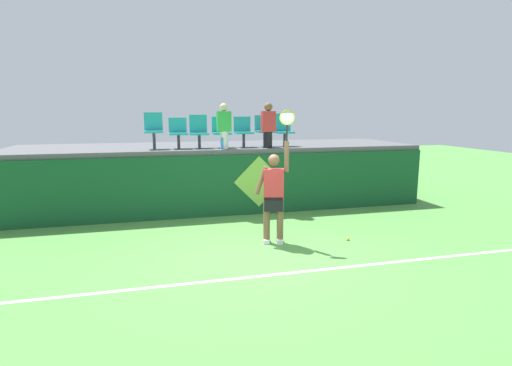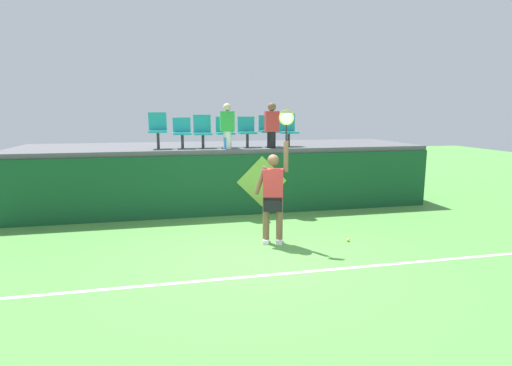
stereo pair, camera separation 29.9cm
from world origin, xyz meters
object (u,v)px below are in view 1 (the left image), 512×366
object	(u,v)px
tennis_player	(274,194)
stadium_chair_3	(221,131)
stadium_chair_0	(154,128)
tennis_ball	(348,239)
stadium_chair_1	(178,131)
stadium_chair_6	(284,129)
spectator_0	(224,125)
stadium_chair_2	(199,130)
stadium_chair_5	(264,129)
stadium_chair_4	(243,130)
spectator_1	(268,124)
water_bottle	(222,144)

from	to	relation	value
tennis_player	stadium_chair_3	distance (m)	3.19
tennis_player	stadium_chair_0	xyz separation A→B (m)	(-2.17, 2.96, 1.15)
tennis_ball	stadium_chair_3	bearing A→B (deg)	121.63
tennis_player	stadium_chair_1	size ratio (longest dim) A/B	3.36
stadium_chair_6	spectator_0	bearing A→B (deg)	-165.80
tennis_player	stadium_chair_0	distance (m)	3.85
stadium_chair_2	stadium_chair_5	bearing A→B (deg)	-0.25
tennis_ball	spectator_0	distance (m)	4.04
stadium_chair_4	spectator_1	size ratio (longest dim) A/B	0.69
stadium_chair_5	spectator_1	bearing A→B (deg)	-90.00
tennis_player	spectator_0	xyz separation A→B (m)	(-0.50, 2.54, 1.22)
stadium_chair_0	stadium_chair_6	xyz separation A→B (m)	(3.34, 0.00, -0.04)
water_bottle	spectator_0	xyz separation A→B (m)	(0.07, 0.08, 0.44)
stadium_chair_0	stadium_chair_5	world-z (taller)	stadium_chair_0
stadium_chair_3	stadium_chair_5	xyz separation A→B (m)	(1.13, -0.00, 0.03)
tennis_ball	stadium_chair_6	bearing A→B (deg)	95.28
stadium_chair_1	stadium_chair_6	distance (m)	2.75
stadium_chair_3	spectator_1	distance (m)	1.21
stadium_chair_1	stadium_chair_2	distance (m)	0.51
stadium_chair_1	spectator_0	world-z (taller)	spectator_0
tennis_player	spectator_1	bearing A→B (deg)	76.23
stadium_chair_2	stadium_chair_3	distance (m)	0.57
water_bottle	stadium_chair_6	bearing A→B (deg)	16.06
stadium_chair_3	tennis_ball	bearing A→B (deg)	-58.37
tennis_ball	stadium_chair_0	world-z (taller)	stadium_chair_0
tennis_player	stadium_chair_6	world-z (taller)	tennis_player
water_bottle	stadium_chair_4	distance (m)	0.86
stadium_chair_4	stadium_chair_6	bearing A→B (deg)	0.46
spectator_1	spectator_0	bearing A→B (deg)	-179.75
tennis_player	stadium_chair_4	size ratio (longest dim) A/B	3.28
stadium_chair_2	spectator_1	bearing A→B (deg)	-13.82
stadium_chair_5	spectator_1	distance (m)	0.43
tennis_player	spectator_1	size ratio (longest dim) A/B	2.27
stadium_chair_5	stadium_chair_6	size ratio (longest dim) A/B	0.95
tennis_ball	stadium_chair_1	distance (m)	4.86
stadium_chair_5	water_bottle	bearing A→B (deg)	-157.58
stadium_chair_1	spectator_1	bearing A→B (deg)	-10.48
stadium_chair_5	tennis_player	bearing A→B (deg)	-101.93
stadium_chair_0	stadium_chair_3	size ratio (longest dim) A/B	1.14
spectator_1	stadium_chair_0	bearing A→B (deg)	171.54
tennis_player	stadium_chair_0	world-z (taller)	tennis_player
tennis_ball	stadium_chair_3	size ratio (longest dim) A/B	0.08
tennis_player	water_bottle	xyz separation A→B (m)	(-0.57, 2.47, 0.79)
stadium_chair_0	water_bottle	bearing A→B (deg)	-17.32
tennis_player	stadium_chair_3	world-z (taller)	tennis_player
water_bottle	stadium_chair_4	xyz separation A→B (m)	(0.64, 0.49, 0.30)
tennis_ball	stadium_chair_4	world-z (taller)	stadium_chair_4
tennis_player	stadium_chair_5	bearing A→B (deg)	78.07
spectator_1	stadium_chair_2	bearing A→B (deg)	166.18
stadium_chair_4	spectator_0	distance (m)	0.72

